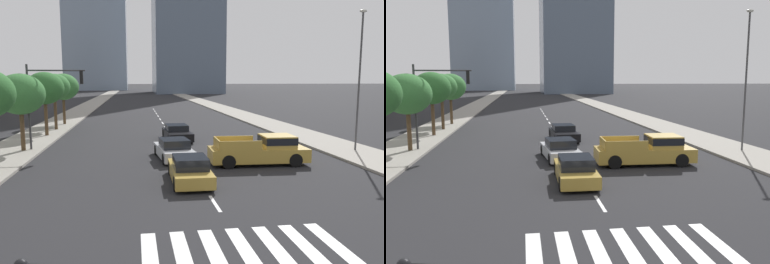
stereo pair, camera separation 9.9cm
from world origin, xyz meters
TOP-DOWN VIEW (x-y plane):
  - sidewalk_east at (11.18, 30.00)m, footprint 4.00×260.00m
  - sidewalk_west at (-11.18, 30.00)m, footprint 4.00×260.00m
  - crosswalk_near at (0.00, 4.92)m, footprint 5.85×2.88m
  - lane_divider_center at (0.00, 32.92)m, footprint 0.14×50.00m
  - pickup_truck at (4.14, 15.31)m, footprint 5.60×2.19m
  - sedan_gold_0 at (-0.52, 12.17)m, footprint 1.83×4.23m
  - sedan_silver_1 at (-0.73, 17.50)m, footprint 2.23×4.42m
  - sedan_black_2 at (0.27, 24.75)m, footprint 2.10×4.69m
  - traffic_signal_far at (-8.60, 21.39)m, footprint 4.01×0.28m
  - street_lamp_east at (11.48, 17.93)m, footprint 0.50×0.24m
  - street_tree_second at (-10.38, 21.07)m, footprint 3.13×3.13m
  - street_tree_third at (-10.38, 27.97)m, footprint 3.14×3.14m
  - street_tree_fourth at (-10.38, 31.87)m, footprint 2.86×2.86m
  - street_tree_fifth at (-10.38, 36.28)m, footprint 3.22×3.22m

SIDE VIEW (x-z plane):
  - lane_divider_center at x=0.00m, z-range 0.00..0.01m
  - crosswalk_near at x=0.00m, z-range 0.00..0.01m
  - sidewalk_east at x=11.18m, z-range 0.00..0.15m
  - sidewalk_west at x=-11.18m, z-range 0.00..0.15m
  - sedan_black_2 at x=0.27m, z-range -0.04..1.18m
  - sedan_gold_0 at x=-0.52m, z-range -0.05..1.20m
  - sedan_silver_1 at x=-0.73m, z-range -0.05..1.22m
  - pickup_truck at x=4.14m, z-range -0.02..1.65m
  - street_tree_second at x=-10.38m, z-range 1.32..6.37m
  - traffic_signal_far at x=-8.60m, z-range 1.17..6.82m
  - street_tree_fifth at x=-10.38m, z-range 1.39..6.65m
  - street_tree_third at x=-10.38m, z-range 1.43..6.71m
  - street_tree_fourth at x=-10.38m, z-range 1.50..6.69m
  - street_lamp_east at x=11.48m, z-range 0.77..9.85m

